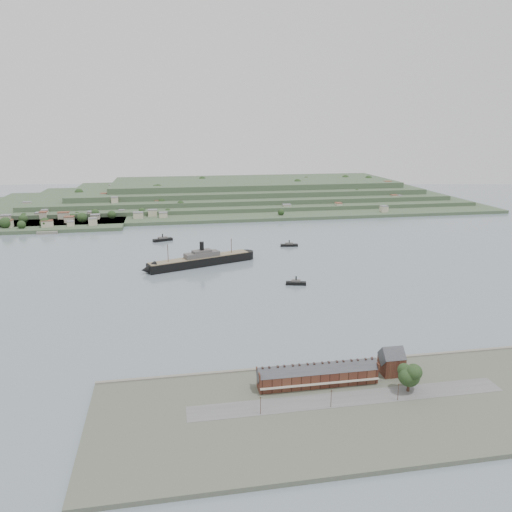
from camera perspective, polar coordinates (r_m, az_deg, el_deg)
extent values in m
plane|color=slate|center=(389.77, 1.20, -2.61)|extent=(1400.00, 1400.00, 0.00)
cube|color=#4C5142|center=(223.65, 11.15, -16.69)|extent=(220.00, 80.00, 2.00)
cube|color=slate|center=(255.40, 7.95, -12.23)|extent=(220.00, 2.00, 2.60)
cube|color=#595959|center=(227.88, 10.60, -15.71)|extent=(140.00, 12.00, 0.10)
cube|color=#432118|center=(234.68, 7.06, -13.63)|extent=(55.00, 8.00, 7.00)
cube|color=#35363C|center=(233.04, 7.09, -12.87)|extent=(55.60, 8.15, 8.15)
cube|color=#A29E8F|center=(230.92, 7.42, -14.29)|extent=(55.00, 1.60, 0.25)
cube|color=#432118|center=(226.58, 0.25, -13.32)|extent=(0.50, 8.40, 3.00)
cube|color=#432118|center=(241.57, 13.48, -11.87)|extent=(0.50, 8.40, 3.00)
cube|color=black|center=(226.87, 1.65, -12.89)|extent=(0.90, 1.40, 3.20)
cube|color=black|center=(227.95, 3.04, -12.76)|extent=(0.90, 1.40, 3.20)
cube|color=black|center=(231.19, 6.44, -12.42)|extent=(0.90, 1.40, 3.20)
cube|color=black|center=(232.71, 7.77, -12.27)|extent=(0.90, 1.40, 3.20)
cube|color=black|center=(237.00, 11.01, -11.89)|extent=(0.90, 1.40, 3.20)
cube|color=black|center=(238.92, 12.26, -11.74)|extent=(0.90, 1.40, 3.20)
cube|color=#432118|center=(250.26, 15.21, -11.90)|extent=(10.00, 10.00, 9.00)
cube|color=#35363C|center=(248.31, 15.28, -10.98)|extent=(10.40, 10.18, 10.18)
cube|color=#324830|center=(737.18, -4.34, 5.84)|extent=(760.00, 260.00, 4.00)
cube|color=#324830|center=(763.29, -3.04, 6.52)|extent=(680.00, 220.00, 5.00)
cube|color=#324830|center=(779.22, -2.08, 7.11)|extent=(600.00, 200.00, 6.00)
cube|color=#324830|center=(795.30, -1.16, 7.74)|extent=(520.00, 180.00, 7.00)
cube|color=#324830|center=(811.56, -0.28, 8.42)|extent=(440.00, 160.00, 8.00)
cube|color=#324830|center=(637.69, -21.46, 3.43)|extent=(150.00, 90.00, 4.00)
cube|color=slate|center=(598.53, -22.66, 2.57)|extent=(22.00, 14.00, 2.80)
cube|color=black|center=(426.76, -6.42, -0.66)|extent=(89.40, 42.51, 7.06)
cone|color=black|center=(411.39, -12.20, -1.50)|extent=(15.52, 15.52, 12.10)
cylinder|color=black|center=(446.24, -1.09, 0.13)|extent=(12.10, 12.10, 7.06)
cube|color=#796A50|center=(425.76, -6.43, -0.16)|extent=(87.16, 40.87, 0.61)
cube|color=#4D4A48|center=(425.98, -6.20, 0.17)|extent=(31.53, 18.91, 4.03)
cube|color=#4D4A48|center=(425.30, -6.21, 0.52)|extent=(17.58, 12.17, 2.52)
cylinder|color=black|center=(424.37, -6.22, 1.02)|extent=(3.63, 3.63, 9.08)
cylinder|color=#3A251B|center=(413.92, -10.03, 0.24)|extent=(0.50, 0.50, 16.13)
cylinder|color=#3A251B|center=(436.95, -2.83, 1.09)|extent=(0.50, 0.50, 14.12)
cube|color=black|center=(375.93, 4.59, -3.13)|extent=(15.69, 7.81, 2.43)
cube|color=#4D4A48|center=(375.37, 4.60, -2.86)|extent=(7.42, 4.88, 1.82)
cylinder|color=black|center=(374.76, 4.61, -2.57)|extent=(1.01, 1.01, 3.54)
cube|color=black|center=(523.30, -10.61, 1.83)|extent=(20.88, 11.75, 2.69)
cube|color=#4D4A48|center=(522.86, -10.62, 2.05)|extent=(10.03, 7.15, 2.02)
cylinder|color=black|center=(522.37, -10.63, 2.29)|extent=(1.12, 1.12, 3.92)
cube|color=black|center=(493.20, 3.82, 1.24)|extent=(17.31, 6.44, 2.25)
cube|color=#4D4A48|center=(492.81, 3.82, 1.43)|extent=(7.96, 4.53, 1.69)
cylinder|color=black|center=(492.38, 3.82, 1.64)|extent=(0.94, 0.94, 3.29)
cylinder|color=#3A251B|center=(238.17, 17.01, -13.99)|extent=(1.28, 1.28, 5.32)
sphere|color=#1B3216|center=(235.95, 17.10, -12.97)|extent=(9.57, 9.57, 9.57)
sphere|color=#1B3216|center=(237.45, 17.59, -12.54)|extent=(7.44, 7.44, 7.44)
sphere|color=#1B3216|center=(233.55, 16.82, -13.10)|extent=(6.80, 6.80, 6.80)
sphere|color=#1B3216|center=(233.16, 17.54, -12.63)|extent=(6.38, 6.38, 6.38)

